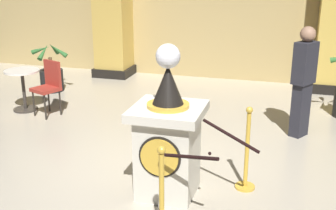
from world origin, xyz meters
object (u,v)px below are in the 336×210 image
object	(u,v)px
bystander_guest	(303,79)
cafe_chair_red	(49,83)
pedestal_clock	(168,139)
stanchion_far	(246,161)
cafe_table	(23,85)
potted_palm_left	(52,76)

from	to	relation	value
bystander_guest	cafe_chair_red	distance (m)	4.26
pedestal_clock	stanchion_far	xyz separation A→B (m)	(0.86, 0.37, -0.32)
pedestal_clock	cafe_table	bearing A→B (deg)	146.92
potted_palm_left	bystander_guest	bearing A→B (deg)	-13.04
cafe_table	cafe_chair_red	bearing A→B (deg)	-7.86
cafe_chair_red	bystander_guest	bearing A→B (deg)	2.55
pedestal_clock	stanchion_far	bearing A→B (deg)	23.14
potted_palm_left	pedestal_clock	bearing A→B (deg)	-44.31
stanchion_far	cafe_table	world-z (taller)	stanchion_far
stanchion_far	cafe_table	xyz separation A→B (m)	(-4.21, 1.82, 0.12)
pedestal_clock	potted_palm_left	xyz separation A→B (m)	(-3.54, 3.45, -0.36)
stanchion_far	bystander_guest	xyz separation A→B (m)	(0.60, 1.93, 0.55)
stanchion_far	potted_palm_left	size ratio (longest dim) A/B	1.00
pedestal_clock	bystander_guest	xyz separation A→B (m)	(1.46, 2.29, 0.23)
pedestal_clock	cafe_table	xyz separation A→B (m)	(-3.35, 2.18, -0.20)
bystander_guest	pedestal_clock	bearing A→B (deg)	-122.54
bystander_guest	potted_palm_left	bearing A→B (deg)	166.96
pedestal_clock	potted_palm_left	distance (m)	4.95
potted_palm_left	bystander_guest	distance (m)	5.16
pedestal_clock	potted_palm_left	world-z (taller)	pedestal_clock
bystander_guest	cafe_chair_red	size ratio (longest dim) A/B	1.77
bystander_guest	cafe_table	size ratio (longest dim) A/B	2.27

